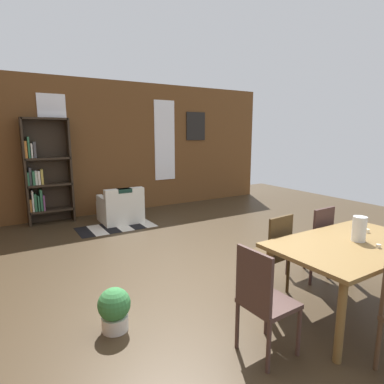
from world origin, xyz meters
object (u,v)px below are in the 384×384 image
Objects in this scene: dining_table at (352,251)px; dining_chair_far_right at (314,240)px; vase_on_table at (359,229)px; dining_chair_far_left at (272,251)px; armchair_white at (121,209)px; potted_plant_by_shelf at (114,308)px; bookshelf_tall at (44,173)px; dining_chair_head_left at (263,299)px.

dining_chair_far_right reaches higher than dining_table.
dining_chair_far_left is (-0.46, 0.72, -0.38)m from vase_on_table.
armchair_white is at bearing 107.17° from dining_chair_far_right.
dining_chair_far_left is 1.00× the size of dining_chair_far_right.
dining_chair_far_left is 1.16× the size of armchair_white.
dining_chair_far_right is 2.26× the size of potted_plant_by_shelf.
dining_chair_far_left is 0.74m from dining_chair_far_right.
dining_chair_far_left reaches higher than armchair_white.
armchair_white is at bearing -28.23° from bookshelf_tall.
vase_on_table reaches higher than dining_chair_far_left.
dining_chair_head_left is at bearing -139.03° from dining_chair_far_left.
dining_table is 1.75× the size of dining_chair_far_right.
armchair_white is (0.39, 4.60, -0.23)m from dining_chair_head_left.
dining_chair_far_left reaches higher than potted_plant_by_shelf.
bookshelf_tall is (-0.94, 5.31, 0.53)m from dining_chair_head_left.
bookshelf_tall is at bearing 100.02° from dining_chair_head_left.
dining_chair_far_right is (0.74, -0.00, 0.00)m from dining_chair_far_left.
vase_on_table is 0.60× the size of potted_plant_by_shelf.
armchair_white is (-1.20, 3.87, -0.23)m from dining_chair_far_right.
dining_chair_far_left is (-0.37, 0.72, -0.17)m from dining_table.
dining_table is 0.83m from dining_chair_far_right.
dining_table is at bearing -68.02° from bookshelf_tall.
dining_chair_far_left is at bearing -8.16° from potted_plant_by_shelf.
vase_on_table is 4.73m from armchair_white.
vase_on_table reaches higher than dining_chair_far_right.
dining_table is at bearing -79.89° from armchair_white.
dining_chair_far_right is 1.16× the size of armchair_white.
dining_chair_head_left is at bearing -155.33° from dining_chair_far_right.
dining_table is 5.74m from bookshelf_tall.
dining_chair_far_right is 5.26m from bookshelf_tall.
dining_chair_far_right is (0.28, 0.72, -0.38)m from vase_on_table.
dining_chair_far_left is 0.44× the size of bookshelf_tall.
dining_chair_far_left is at bearing 122.54° from vase_on_table.
dining_table is at bearing -63.07° from dining_chair_far_left.
bookshelf_tall is (-2.24, 5.31, 0.15)m from vase_on_table.
armchair_white is at bearing 100.11° from dining_table.
bookshelf_tall reaches higher than dining_chair_head_left.
armchair_white is (-0.82, 4.60, -0.40)m from dining_table.
vase_on_table is 0.31× the size of armchair_white.
vase_on_table is at bearing -23.63° from potted_plant_by_shelf.
bookshelf_tall is at bearing 118.80° from dining_chair_far_right.
dining_table is at bearing 0.14° from dining_chair_head_left.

